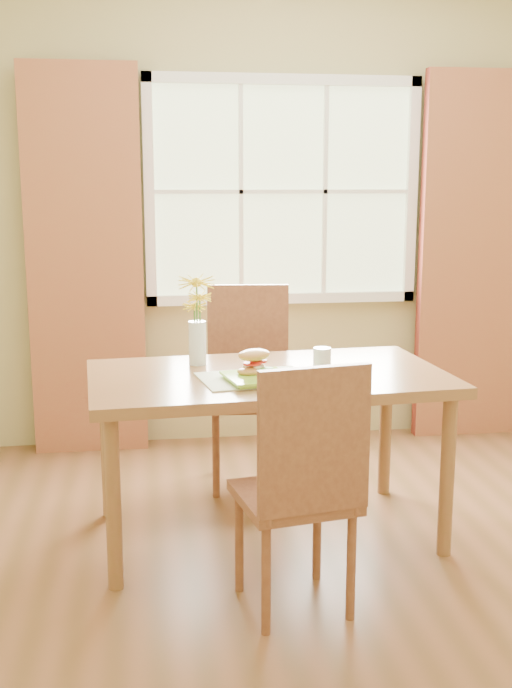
{
  "coord_description": "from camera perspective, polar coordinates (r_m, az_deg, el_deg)",
  "views": [
    {
      "loc": [
        -0.83,
        -2.87,
        1.56
      ],
      "look_at": [
        -0.36,
        0.43,
        0.89
      ],
      "focal_mm": 42.0,
      "sensor_mm": 36.0,
      "label": 1
    }
  ],
  "objects": [
    {
      "name": "chair_far",
      "position": [
        4.21,
        -0.52,
        -2.24
      ],
      "size": [
        0.47,
        0.47,
        1.03
      ],
      "rotation": [
        0.0,
        0.0,
        -0.1
      ],
      "color": "brown",
      "rests_on": "room"
    },
    {
      "name": "plate",
      "position": [
        3.32,
        0.12,
        -2.52
      ],
      "size": [
        0.3,
        0.3,
        0.01
      ],
      "primitive_type": "cube",
      "rotation": [
        0.0,
        0.0,
        0.2
      ],
      "color": "#85C932",
      "rests_on": "placemat"
    },
    {
      "name": "dining_table",
      "position": [
        3.5,
        0.85,
        -3.29
      ],
      "size": [
        1.59,
        0.97,
        0.75
      ],
      "rotation": [
        0.0,
        0.0,
        0.07
      ],
      "color": "brown",
      "rests_on": "room"
    },
    {
      "name": "water_glass",
      "position": [
        3.46,
        4.7,
        -1.26
      ],
      "size": [
        0.08,
        0.08,
        0.12
      ],
      "color": "silver",
      "rests_on": "dining_table"
    },
    {
      "name": "placemat",
      "position": [
        3.37,
        -0.09,
        -2.45
      ],
      "size": [
        0.5,
        0.4,
        0.01
      ],
      "primitive_type": "cube",
      "rotation": [
        0.0,
        0.0,
        0.17
      ],
      "color": "beige",
      "rests_on": "dining_table"
    },
    {
      "name": "curtain_right",
      "position": [
        5.07,
        15.05,
        5.87
      ],
      "size": [
        0.65,
        0.08,
        2.2
      ],
      "primitive_type": "cube",
      "color": "maroon",
      "rests_on": "room"
    },
    {
      "name": "croissant_sandwich",
      "position": [
        3.35,
        -0.14,
        -1.31
      ],
      "size": [
        0.18,
        0.16,
        0.11
      ],
      "rotation": [
        0.0,
        0.0,
        0.44
      ],
      "color": "#C67B43",
      "rests_on": "plate"
    },
    {
      "name": "chair_near",
      "position": [
        2.89,
        3.3,
        -9.57
      ],
      "size": [
        0.46,
        0.46,
        0.96
      ],
      "rotation": [
        0.0,
        0.0,
        0.17
      ],
      "color": "brown",
      "rests_on": "room"
    },
    {
      "name": "curtain_left",
      "position": [
        4.68,
        -12.0,
        5.57
      ],
      "size": [
        0.65,
        0.08,
        2.2
      ],
      "primitive_type": "cube",
      "color": "maroon",
      "rests_on": "room"
    },
    {
      "name": "window",
      "position": [
        4.81,
        1.91,
        10.74
      ],
      "size": [
        1.62,
        0.06,
        1.32
      ],
      "color": "beige",
      "rests_on": "room"
    },
    {
      "name": "room",
      "position": [
        2.99,
        8.12,
        7.32
      ],
      "size": [
        4.24,
        3.84,
        2.74
      ],
      "color": "brown",
      "rests_on": "ground"
    },
    {
      "name": "flower_vase",
      "position": [
        3.6,
        -4.21,
        2.35
      ],
      "size": [
        0.16,
        0.16,
        0.41
      ],
      "color": "silver",
      "rests_on": "dining_table"
    }
  ]
}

